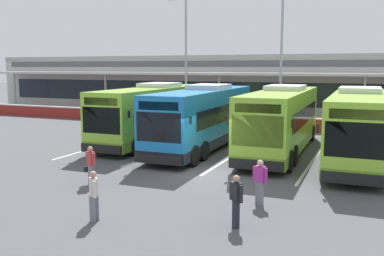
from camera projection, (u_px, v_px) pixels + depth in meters
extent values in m
plane|color=#4C4C51|center=(205.00, 173.00, 19.55)|extent=(200.00, 200.00, 0.00)
cube|color=#B7B7B2|center=(301.00, 87.00, 43.73)|extent=(70.00, 10.00, 5.50)
cube|color=#19232D|center=(292.00, 95.00, 39.22)|extent=(66.00, 0.08, 2.20)
cube|color=#4C4C51|center=(293.00, 63.00, 38.81)|extent=(68.00, 0.08, 0.60)
cube|color=beige|center=(290.00, 74.00, 37.61)|extent=(67.00, 3.00, 0.24)
cube|color=gray|center=(302.00, 58.00, 43.30)|extent=(70.00, 10.00, 0.50)
cylinder|color=#999999|center=(15.00, 91.00, 48.89)|extent=(0.20, 0.20, 4.20)
cylinder|color=#999999|center=(106.00, 94.00, 44.06)|extent=(0.20, 0.20, 4.20)
cylinder|color=#999999|center=(219.00, 97.00, 39.23)|extent=(0.20, 0.20, 4.20)
cylinder|color=#999999|center=(364.00, 101.00, 34.40)|extent=(0.20, 0.20, 4.20)
cube|color=maroon|center=(274.00, 124.00, 32.67)|extent=(60.00, 0.36, 1.00)
cube|color=#B2B2B2|center=(274.00, 117.00, 32.59)|extent=(60.00, 0.40, 0.10)
cube|color=#8CC633|center=(153.00, 112.00, 27.88)|extent=(2.81, 12.05, 3.19)
cube|color=olive|center=(154.00, 132.00, 28.06)|extent=(2.83, 12.07, 0.56)
cube|color=black|center=(156.00, 108.00, 28.21)|extent=(2.79, 9.65, 0.96)
cube|color=black|center=(102.00, 120.00, 22.39)|extent=(2.31, 0.15, 1.40)
cube|color=black|center=(101.00, 101.00, 22.24)|extent=(2.05, 0.12, 0.40)
cube|color=silver|center=(160.00, 85.00, 28.55)|extent=(2.11, 2.84, 0.28)
cube|color=black|center=(101.00, 149.00, 22.51)|extent=(2.45, 0.21, 0.44)
cube|color=black|center=(129.00, 114.00, 22.13)|extent=(0.08, 0.12, 0.36)
cube|color=black|center=(82.00, 112.00, 23.20)|extent=(0.08, 0.12, 0.36)
cylinder|color=black|center=(196.00, 125.00, 31.86)|extent=(0.34, 1.05, 1.04)
cylinder|color=black|center=(167.00, 124.00, 32.74)|extent=(0.34, 1.05, 1.04)
cylinder|color=black|center=(147.00, 142.00, 24.69)|extent=(0.34, 1.05, 1.04)
cylinder|color=black|center=(111.00, 140.00, 25.58)|extent=(0.34, 1.05, 1.04)
cylinder|color=black|center=(135.00, 146.00, 23.41)|extent=(0.34, 1.05, 1.04)
cylinder|color=black|center=(98.00, 143.00, 24.29)|extent=(0.34, 1.05, 1.04)
cube|color=#1972B7|center=(203.00, 117.00, 25.34)|extent=(2.81, 12.05, 3.19)
cube|color=black|center=(203.00, 138.00, 25.53)|extent=(2.83, 12.07, 0.56)
cube|color=black|center=(206.00, 112.00, 25.67)|extent=(2.79, 9.65, 0.96)
cube|color=black|center=(159.00, 127.00, 19.86)|extent=(2.31, 0.15, 1.40)
cube|color=black|center=(158.00, 106.00, 19.71)|extent=(2.05, 0.12, 0.40)
cube|color=silver|center=(209.00, 87.00, 26.01)|extent=(2.11, 2.84, 0.28)
cube|color=black|center=(158.00, 159.00, 19.97)|extent=(2.45, 0.21, 0.44)
cube|color=black|center=(191.00, 120.00, 19.59)|extent=(0.08, 0.12, 0.36)
cube|color=black|center=(135.00, 118.00, 20.67)|extent=(0.08, 0.12, 0.36)
cylinder|color=black|center=(243.00, 130.00, 29.32)|extent=(0.34, 1.05, 1.04)
cylinder|color=black|center=(210.00, 128.00, 30.20)|extent=(0.34, 1.05, 1.04)
cylinder|color=black|center=(203.00, 151.00, 22.16)|extent=(0.34, 1.05, 1.04)
cylinder|color=black|center=(162.00, 148.00, 23.04)|extent=(0.34, 1.05, 1.04)
cylinder|color=black|center=(193.00, 156.00, 20.87)|extent=(0.34, 1.05, 1.04)
cylinder|color=black|center=(150.00, 152.00, 21.76)|extent=(0.34, 1.05, 1.04)
cube|color=#8CC633|center=(282.00, 119.00, 24.18)|extent=(2.81, 12.05, 3.19)
cube|color=olive|center=(281.00, 142.00, 24.36)|extent=(2.83, 12.07, 0.56)
cube|color=black|center=(283.00, 114.00, 24.51)|extent=(2.79, 9.65, 0.96)
cube|color=black|center=(257.00, 131.00, 18.69)|extent=(2.31, 0.15, 1.40)
cube|color=black|center=(258.00, 108.00, 18.54)|extent=(2.05, 0.12, 0.40)
cube|color=silver|center=(286.00, 88.00, 24.85)|extent=(2.11, 2.84, 0.28)
cube|color=black|center=(256.00, 165.00, 18.80)|extent=(2.45, 0.21, 0.44)
cube|color=black|center=(292.00, 124.00, 18.43)|extent=(0.08, 0.12, 0.36)
cube|color=black|center=(228.00, 121.00, 19.50)|extent=(0.08, 0.12, 0.36)
cylinder|color=black|center=(312.00, 133.00, 28.15)|extent=(0.34, 1.05, 1.04)
cylinder|color=black|center=(276.00, 131.00, 29.04)|extent=(0.34, 1.05, 1.04)
cylinder|color=black|center=(293.00, 155.00, 20.99)|extent=(0.34, 1.05, 1.04)
cylinder|color=black|center=(246.00, 152.00, 21.88)|extent=(0.34, 1.05, 1.04)
cylinder|color=black|center=(289.00, 161.00, 19.71)|extent=(0.34, 1.05, 1.04)
cylinder|color=black|center=(239.00, 157.00, 20.59)|extent=(0.34, 1.05, 1.04)
cube|color=#8CC633|center=(358.00, 125.00, 21.83)|extent=(2.81, 12.05, 3.19)
cube|color=olive|center=(357.00, 150.00, 22.01)|extent=(2.83, 12.07, 0.56)
cube|color=black|center=(358.00, 119.00, 22.16)|extent=(2.79, 9.65, 0.96)
cube|color=black|center=(356.00, 140.00, 16.34)|extent=(2.31, 0.15, 1.40)
cube|color=black|center=(357.00, 114.00, 16.19)|extent=(2.05, 0.12, 0.40)
cube|color=silver|center=(360.00, 90.00, 22.50)|extent=(2.11, 2.84, 0.28)
cube|color=black|center=(354.00, 179.00, 16.45)|extent=(2.45, 0.21, 0.44)
cube|color=black|center=(318.00, 128.00, 17.15)|extent=(0.08, 0.12, 0.36)
cylinder|color=black|center=(379.00, 139.00, 25.80)|extent=(0.34, 1.05, 1.04)
cylinder|color=black|center=(338.00, 137.00, 26.69)|extent=(0.34, 1.05, 1.04)
cylinder|color=black|center=(384.00, 167.00, 18.64)|extent=(0.34, 1.05, 1.04)
cylinder|color=black|center=(327.00, 162.00, 19.53)|extent=(0.34, 1.05, 1.04)
cylinder|color=black|center=(325.00, 169.00, 18.24)|extent=(0.34, 1.05, 1.04)
cube|color=silver|center=(120.00, 140.00, 28.28)|extent=(0.14, 13.00, 0.01)
cube|color=silver|center=(177.00, 145.00, 26.64)|extent=(0.14, 13.00, 0.01)
cube|color=silver|center=(242.00, 150.00, 25.01)|extent=(0.14, 13.00, 0.01)
cube|color=silver|center=(316.00, 156.00, 23.37)|extent=(0.14, 13.00, 0.01)
cube|color=slate|center=(91.00, 174.00, 17.69)|extent=(0.19, 0.21, 0.84)
cube|color=slate|center=(91.00, 176.00, 17.50)|extent=(0.19, 0.21, 0.84)
cube|color=#B23838|center=(90.00, 158.00, 17.49)|extent=(0.39, 0.32, 0.56)
cube|color=#B23838|center=(87.00, 158.00, 17.64)|extent=(0.12, 0.12, 0.54)
cube|color=#B23838|center=(94.00, 160.00, 17.35)|extent=(0.12, 0.12, 0.54)
sphere|color=tan|center=(90.00, 149.00, 17.44)|extent=(0.22, 0.22, 0.22)
cube|color=black|center=(87.00, 169.00, 17.77)|extent=(0.20, 0.30, 0.22)
cylinder|color=black|center=(87.00, 165.00, 17.74)|extent=(0.02, 0.02, 0.16)
cube|color=slate|center=(96.00, 207.00, 13.54)|extent=(0.23, 0.23, 0.84)
cube|color=slate|center=(92.00, 209.00, 13.35)|extent=(0.23, 0.23, 0.84)
cube|color=silver|center=(93.00, 187.00, 13.35)|extent=(0.39, 0.40, 0.56)
cube|color=silver|center=(92.00, 186.00, 13.56)|extent=(0.13, 0.13, 0.54)
cube|color=silver|center=(94.00, 189.00, 13.15)|extent=(0.13, 0.13, 0.54)
sphere|color=tan|center=(93.00, 175.00, 13.29)|extent=(0.22, 0.22, 0.22)
cube|color=slate|center=(258.00, 192.00, 15.14)|extent=(0.18, 0.21, 0.84)
cube|color=slate|center=(261.00, 194.00, 14.95)|extent=(0.18, 0.21, 0.84)
cube|color=#A32D89|center=(260.00, 174.00, 14.95)|extent=(0.38, 0.29, 0.56)
cube|color=#A32D89|center=(254.00, 174.00, 15.08)|extent=(0.11, 0.12, 0.54)
cube|color=#A32D89|center=(266.00, 176.00, 14.82)|extent=(0.11, 0.12, 0.54)
sphere|color=#DBB293|center=(260.00, 163.00, 14.89)|extent=(0.22, 0.22, 0.22)
cube|color=black|center=(236.00, 213.00, 13.04)|extent=(0.22, 0.23, 0.84)
cube|color=black|center=(236.00, 215.00, 12.84)|extent=(0.22, 0.23, 0.84)
cube|color=black|center=(236.00, 191.00, 12.84)|extent=(0.40, 0.37, 0.56)
cube|color=black|center=(232.00, 191.00, 13.03)|extent=(0.13, 0.13, 0.54)
cube|color=black|center=(241.00, 194.00, 12.66)|extent=(0.13, 0.13, 0.54)
sphere|color=tan|center=(236.00, 179.00, 12.79)|extent=(0.22, 0.22, 0.22)
cylinder|color=#9E9EA3|center=(186.00, 59.00, 37.88)|extent=(0.20, 0.20, 11.00)
cylinder|color=#9E9EA3|center=(281.00, 58.00, 33.60)|extent=(0.20, 0.20, 11.00)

